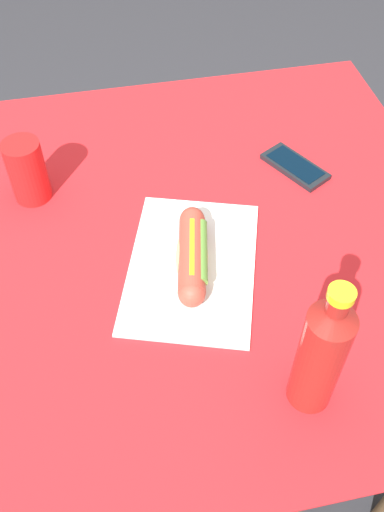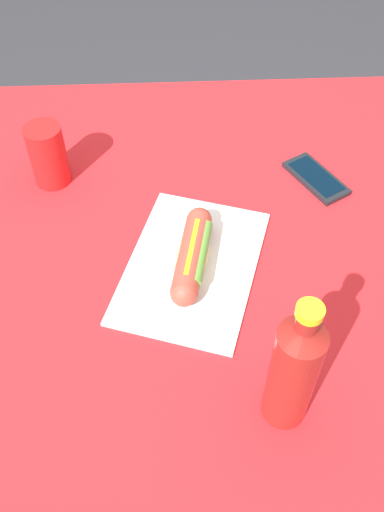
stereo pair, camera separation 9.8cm
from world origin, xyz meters
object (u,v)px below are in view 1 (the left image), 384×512
Objects in this scene: soda_bottle at (321,355)px; drinking_cup at (27,171)px; hot_dog at (193,255)px; cell_phone at (295,166)px.

soda_bottle is 0.65m from drinking_cup.
hot_dog is 0.37m from drinking_cup.
cell_phone is at bearing 129.54° from hot_dog.
hot_dog is 0.31m from soda_bottle.
cell_phone is (-0.22, 0.26, -0.03)m from hot_dog.
soda_bottle is 2.02× the size of drinking_cup.
hot_dog is at bearing -156.34° from soda_bottle.
drinking_cup is (-0.52, -0.39, -0.05)m from soda_bottle.
hot_dog is 0.34m from cell_phone.
hot_dog reaches higher than cell_phone.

